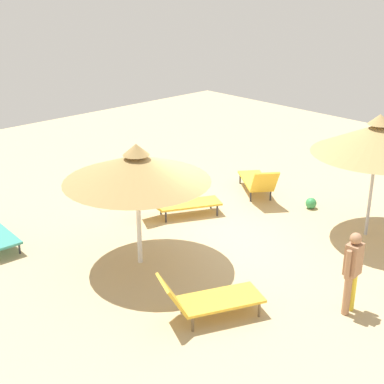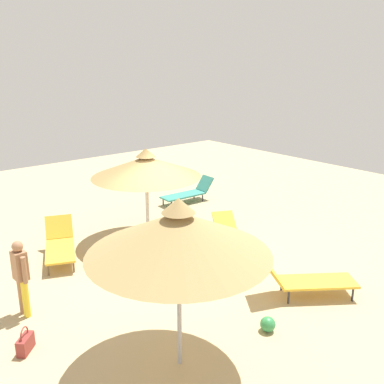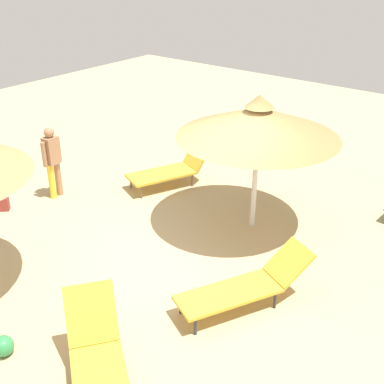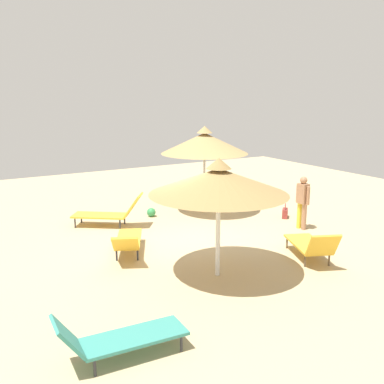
% 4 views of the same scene
% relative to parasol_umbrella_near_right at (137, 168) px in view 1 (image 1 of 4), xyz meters
% --- Properties ---
extents(ground, '(24.00, 24.00, 0.10)m').
position_rel_parasol_umbrella_near_right_xyz_m(ground, '(-0.30, -1.49, -2.07)').
color(ground, tan).
extents(parasol_umbrella_near_right, '(2.85, 2.85, 2.49)m').
position_rel_parasol_umbrella_near_right_xyz_m(parasol_umbrella_near_right, '(0.00, 0.00, 0.00)').
color(parasol_umbrella_near_right, white).
rests_on(parasol_umbrella_near_right, ground).
extents(parasol_umbrella_far_right, '(2.74, 2.74, 2.75)m').
position_rel_parasol_umbrella_near_right_xyz_m(parasol_umbrella_far_right, '(-2.46, -4.47, 0.20)').
color(parasol_umbrella_far_right, '#B2B2B7').
rests_on(parasol_umbrella_far_right, ground).
extents(lounge_chair_near_left, '(1.41, 2.09, 0.77)m').
position_rel_parasol_umbrella_near_right_xyz_m(lounge_chair_near_left, '(1.17, -2.05, -1.66)').
color(lounge_chair_near_left, gold).
rests_on(lounge_chair_near_left, ground).
extents(lounge_chair_back, '(1.98, 1.68, 0.97)m').
position_rel_parasol_umbrella_near_right_xyz_m(lounge_chair_back, '(0.71, -4.46, -1.60)').
color(lounge_chair_back, gold).
rests_on(lounge_chair_back, ground).
extents(lounge_chair_center, '(1.30, 1.87, 0.86)m').
position_rel_parasol_umbrella_near_right_xyz_m(lounge_chair_center, '(-2.31, 0.39, -1.64)').
color(lounge_chair_center, gold).
rests_on(lounge_chair_center, ground).
extents(person_standing_front, '(0.24, 0.47, 1.50)m').
position_rel_parasol_umbrella_near_right_xyz_m(person_standing_front, '(-3.84, -1.51, -1.17)').
color(person_standing_front, '#A57554').
rests_on(person_standing_front, ground).
extents(beach_ball, '(0.28, 0.28, 0.28)m').
position_rel_parasol_umbrella_near_right_xyz_m(beach_ball, '(-0.73, -4.81, -1.88)').
color(beach_ball, '#338C4C').
rests_on(beach_ball, ground).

